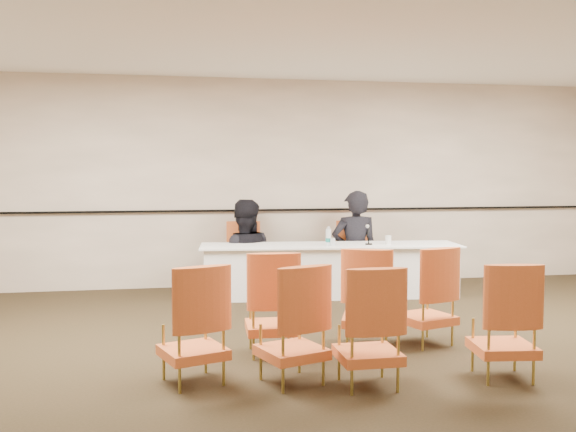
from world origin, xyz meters
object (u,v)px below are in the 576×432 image
Objects in this scene: aud_chair_front_left at (272,302)px; aud_chair_front_right at (426,295)px; aud_chair_back_left at (292,323)px; microphone at (369,235)px; panelist_main_chair at (355,255)px; panelist_main at (355,255)px; coffee_cup at (388,240)px; panelist_second_chair at (244,256)px; aud_chair_back_right at (503,320)px; aud_chair_extra at (193,323)px; drinking_glass at (333,242)px; panel_table at (330,270)px; water_bottle at (328,236)px; panelist_second at (244,264)px; aud_chair_front_mid at (368,296)px; aud_chair_back_mid at (368,326)px.

aud_chair_front_right is (1.51, 0.06, 0.00)m from aud_chair_front_left.
microphone is at bearing 43.32° from aud_chair_back_left.
aud_chair_front_right is (-0.18, -2.98, 0.00)m from panelist_main_chair.
panelist_main reaches higher than aud_chair_front_right.
aud_chair_back_left is (-1.92, -3.22, -0.28)m from coffee_cup.
panelist_second_chair is 2.03m from coffee_cup.
aud_chair_front_right is (-0.18, -2.98, -0.00)m from panelist_main.
aud_chair_back_right is 1.00× the size of aud_chair_extra.
aud_chair_extra is (-1.93, -3.11, -0.26)m from drinking_glass.
panel_table is 3.63× the size of aud_chair_back_right.
panelist_second_chair is 1.00× the size of aud_chair_back_left.
panel_table is 2.84m from aud_chair_front_left.
aud_chair_back_left reaches higher than drinking_glass.
water_bottle is 3.69m from aud_chair_extra.
panelist_second reaches higher than aud_chair_front_right.
aud_chair_extra is (-2.24, -0.74, 0.00)m from aud_chair_front_right.
panelist_second_chair is at bearing 180.00° from panelist_main_chair.
panelist_second is at bearing -1.83° from panelist_main.
microphone is at bearing 176.50° from coffee_cup.
panelist_main_chair and aud_chair_front_left have the same top height.
coffee_cup is 0.13× the size of aud_chair_front_right.
panelist_second reaches higher than aud_chair_front_mid.
aud_chair_front_right is at bearing 90.43° from panelist_main.
aud_chair_back_right is (1.61, -4.22, 0.00)m from panelist_second_chair.
panelist_second reaches higher than panel_table.
aud_chair_front_mid is at bearing -113.76° from coffee_cup.
aud_chair_front_left is 1.00× the size of aud_chair_extra.
drinking_glass is (1.09, -0.77, 0.26)m from panelist_second_chair.
water_bottle is at bearing 152.33° from panelist_second.
aud_chair_back_left and aud_chair_back_mid have the same top height.
aud_chair_back_right reaches higher than panel_table.
coffee_cup is 2.40m from aud_chair_front_right.
aud_chair_back_right is (0.03, -4.06, -0.00)m from panelist_main.
water_bottle is at bearing 51.62° from aud_chair_back_left.
panel_table is 3.62m from aud_chair_back_mid.
coffee_cup is at bearing 93.62° from aud_chair_back_right.
aud_chair_front_right and aud_chair_back_mid have the same top height.
aud_chair_front_left is 1.00× the size of aud_chair_back_right.
aud_chair_back_right is at bearing -96.78° from aud_chair_front_right.
aud_chair_front_mid is at bearing 157.77° from aud_chair_front_right.
microphone reaches higher than water_bottle.
drinking_glass is at bearing 152.12° from panelist_second.
panelist_main_chair is 0.85m from water_bottle.
panelist_second reaches higher than aud_chair_back_mid.
water_bottle is at bearing -29.43° from panelist_second_chair.
aud_chair_extra is at bearing 85.10° from panelist_second.
panelist_second is 1.35m from water_bottle.
panelist_main is at bearing 5.61° from panelist_main_chair.
panelist_second_chair is at bearing -0.00° from panelist_second.
aud_chair_front_mid is (-0.75, -2.31, -0.35)m from microphone.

